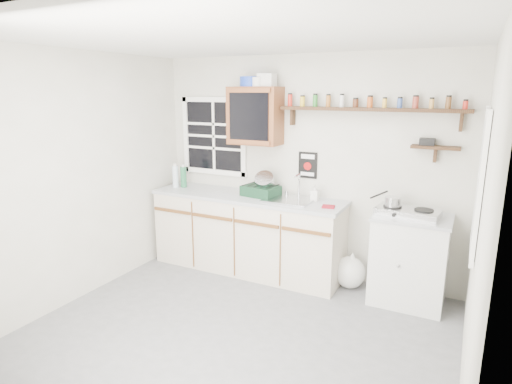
% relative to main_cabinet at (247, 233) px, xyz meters
% --- Properties ---
extents(room, '(3.64, 3.24, 2.54)m').
position_rel_main_cabinet_xyz_m(room, '(0.58, -1.30, 0.79)').
color(room, '#58585B').
rests_on(room, ground).
extents(main_cabinet, '(2.31, 0.63, 0.92)m').
position_rel_main_cabinet_xyz_m(main_cabinet, '(0.00, 0.00, 0.00)').
color(main_cabinet, beige).
rests_on(main_cabinet, floor).
extents(right_cabinet, '(0.73, 0.57, 0.91)m').
position_rel_main_cabinet_xyz_m(right_cabinet, '(1.83, 0.03, -0.01)').
color(right_cabinet, silver).
rests_on(right_cabinet, floor).
extents(sink, '(0.52, 0.44, 0.29)m').
position_rel_main_cabinet_xyz_m(sink, '(0.54, 0.01, 0.47)').
color(sink, '#B8B8BD').
rests_on(sink, main_cabinet).
extents(upper_cabinet, '(0.60, 0.32, 0.65)m').
position_rel_main_cabinet_xyz_m(upper_cabinet, '(0.03, 0.14, 1.36)').
color(upper_cabinet, brown).
rests_on(upper_cabinet, wall_back).
extents(upper_cabinet_clutter, '(0.42, 0.24, 0.14)m').
position_rel_main_cabinet_xyz_m(upper_cabinet_clutter, '(0.06, 0.14, 1.75)').
color(upper_cabinet_clutter, '#1A39AF').
rests_on(upper_cabinet_clutter, upper_cabinet).
extents(spice_shelf, '(1.91, 0.18, 0.35)m').
position_rel_main_cabinet_xyz_m(spice_shelf, '(1.30, 0.21, 1.47)').
color(spice_shelf, black).
rests_on(spice_shelf, wall_back).
extents(secondary_shelf, '(0.45, 0.16, 0.24)m').
position_rel_main_cabinet_xyz_m(secondary_shelf, '(1.94, 0.22, 1.12)').
color(secondary_shelf, black).
rests_on(secondary_shelf, wall_back).
extents(warning_sign, '(0.22, 0.02, 0.30)m').
position_rel_main_cabinet_xyz_m(warning_sign, '(0.63, 0.29, 0.82)').
color(warning_sign, black).
rests_on(warning_sign, wall_back).
extents(window_back, '(0.93, 0.03, 0.98)m').
position_rel_main_cabinet_xyz_m(window_back, '(-0.62, 0.29, 1.09)').
color(window_back, black).
rests_on(window_back, wall_back).
extents(window_right, '(0.03, 0.78, 1.08)m').
position_rel_main_cabinet_xyz_m(window_right, '(2.37, -0.75, 0.99)').
color(window_right, black).
rests_on(window_right, wall_back).
extents(water_bottles, '(0.16, 0.13, 0.30)m').
position_rel_main_cabinet_xyz_m(water_bottles, '(-0.95, -0.01, 0.60)').
color(water_bottles, silver).
rests_on(water_bottles, main_cabinet).
extents(dish_rack, '(0.43, 0.35, 0.30)m').
position_rel_main_cabinet_xyz_m(dish_rack, '(0.17, 0.06, 0.55)').
color(dish_rack, '#10301D').
rests_on(dish_rack, main_cabinet).
extents(soap_bottle, '(0.09, 0.09, 0.18)m').
position_rel_main_cabinet_xyz_m(soap_bottle, '(0.79, 0.12, 0.55)').
color(soap_bottle, silver).
rests_on(soap_bottle, main_cabinet).
extents(rag, '(0.15, 0.13, 0.02)m').
position_rel_main_cabinet_xyz_m(rag, '(1.01, -0.08, 0.47)').
color(rag, maroon).
rests_on(rag, main_cabinet).
extents(hotplate, '(0.62, 0.38, 0.08)m').
position_rel_main_cabinet_xyz_m(hotplate, '(1.79, 0.01, 0.49)').
color(hotplate, '#B8B8BD').
rests_on(hotplate, right_cabinet).
extents(saucepan, '(0.35, 0.28, 0.17)m').
position_rel_main_cabinet_xyz_m(saucepan, '(1.63, 0.01, 0.57)').
color(saucepan, '#B8B8BD').
rests_on(saucepan, hotplate).
extents(trash_bag, '(0.38, 0.34, 0.43)m').
position_rel_main_cabinet_xyz_m(trash_bag, '(1.24, 0.07, -0.28)').
color(trash_bag, silver).
rests_on(trash_bag, floor).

